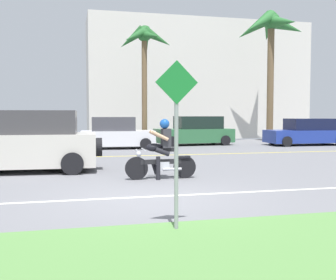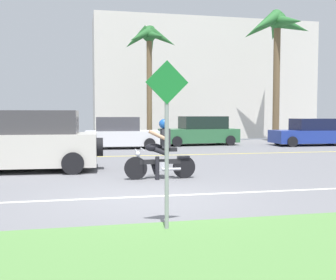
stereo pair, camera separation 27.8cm
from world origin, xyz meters
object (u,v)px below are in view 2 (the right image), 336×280
parked_car_2 (121,134)px  palm_tree_1 (149,45)px  palm_tree_0 (277,31)px  parked_car_4 (313,133)px  motorcyclist (161,154)px  suv_nearby (18,142)px  street_sign (167,129)px  parked_car_3 (200,132)px  parked_car_1 (3,136)px

parked_car_2 → palm_tree_1: (1.81, 2.11, 4.85)m
palm_tree_0 → palm_tree_1: size_ratio=1.22×
parked_car_2 → parked_car_4: parked_car_2 is taller
motorcyclist → palm_tree_1: size_ratio=0.28×
motorcyclist → palm_tree_0: size_ratio=0.23×
suv_nearby → street_sign: 7.90m
parked_car_3 → street_sign: street_sign is taller
parked_car_3 → street_sign: 17.30m
motorcyclist → street_sign: (-0.87, -4.90, 0.84)m
parked_car_1 → parked_car_2: 5.52m
suv_nearby → parked_car_3: 12.46m
parked_car_2 → suv_nearby: bearing=-116.5°
motorcyclist → suv_nearby: suv_nearby is taller
palm_tree_0 → motorcyclist: bearing=-126.9°
parked_car_1 → parked_car_2: size_ratio=1.11×
palm_tree_0 → palm_tree_1: (-8.27, -1.13, -1.35)m
parked_car_4 → parked_car_3: bearing=165.0°
palm_tree_0 → suv_nearby: bearing=-141.8°
parked_car_3 → palm_tree_1: 5.61m
palm_tree_0 → street_sign: size_ratio=3.32×
parked_car_1 → motorcyclist: bearing=-59.1°
suv_nearby → parked_car_2: 8.62m
parked_car_3 → parked_car_4: 6.28m
palm_tree_1 → street_sign: size_ratio=2.72×
suv_nearby → palm_tree_0: size_ratio=0.61×
motorcyclist → parked_car_3: (4.51, 11.52, 0.08)m
parked_car_3 → palm_tree_1: palm_tree_1 is taller
suv_nearby → parked_car_1: bearing=103.2°
parked_car_3 → palm_tree_0: (5.49, 1.78, 6.18)m
street_sign → palm_tree_0: bearing=59.2°
parked_car_4 → palm_tree_0: bearing=99.7°
motorcyclist → parked_car_3: bearing=68.6°
suv_nearby → street_sign: street_sign is taller
parked_car_4 → palm_tree_1: palm_tree_1 is taller
parked_car_1 → parked_car_4: (16.14, 0.59, -0.01)m
suv_nearby → parked_car_3: suv_nearby is taller
parked_car_2 → parked_car_3: (4.60, 1.46, 0.01)m
palm_tree_1 → suv_nearby: bearing=-120.0°
motorcyclist → street_sign: street_sign is taller
parked_car_3 → palm_tree_1: bearing=166.7°
parked_car_1 → parked_car_2: (5.47, 0.76, 0.03)m
parked_car_3 → parked_car_2: bearing=-162.4°
parked_car_2 → palm_tree_1: bearing=49.4°
suv_nearby → parked_car_2: bearing=63.5°
motorcyclist → parked_car_3: 12.37m
parked_car_2 → street_sign: street_sign is taller
parked_car_4 → street_sign: (-11.45, -14.80, 0.81)m
parked_car_2 → parked_car_3: size_ratio=0.86×
motorcyclist → palm_tree_0: palm_tree_0 is taller
palm_tree_0 → parked_car_4: bearing=-80.3°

